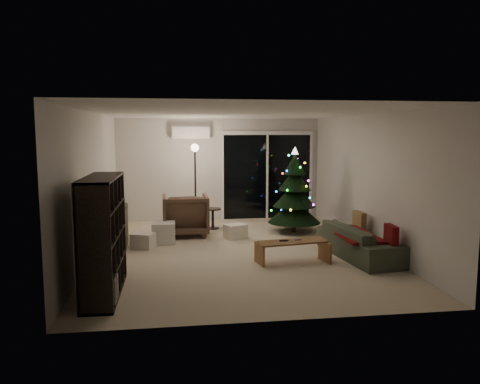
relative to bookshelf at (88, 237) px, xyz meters
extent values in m
plane|color=beige|center=(2.25, 2.04, -0.79)|extent=(6.50, 6.50, 0.00)
plane|color=white|center=(2.25, 2.04, 1.71)|extent=(6.50, 6.50, 0.00)
cube|color=silver|center=(2.25, 5.29, 0.46)|extent=(5.00, 0.02, 2.50)
cube|color=silver|center=(2.25, -1.21, 0.46)|extent=(5.00, 0.02, 2.50)
cube|color=silver|center=(-0.25, 2.04, 0.46)|extent=(0.02, 6.50, 2.50)
cube|color=silver|center=(4.75, 2.04, 0.46)|extent=(0.02, 6.50, 2.50)
cube|color=black|center=(3.45, 5.27, 0.26)|extent=(2.20, 0.02, 2.10)
cube|color=white|center=(1.55, 5.17, 1.36)|extent=(0.90, 0.22, 0.28)
cube|color=#3F3833|center=(3.45, 5.79, -0.84)|extent=(2.60, 1.00, 0.10)
cube|color=white|center=(3.45, 6.19, -0.29)|extent=(2.20, 0.06, 1.00)
cube|color=black|center=(0.00, 2.61, -0.41)|extent=(0.51, 1.24, 0.76)
cube|color=black|center=(0.00, 2.61, 0.06)|extent=(0.39, 0.46, 0.16)
imported|color=brown|center=(1.35, 3.51, -0.35)|extent=(0.95, 0.98, 0.87)
cube|color=white|center=(0.91, 2.88, -0.59)|extent=(0.45, 0.45, 0.41)
cube|color=white|center=(0.54, 2.50, -0.65)|extent=(0.48, 0.43, 0.28)
cube|color=white|center=(2.36, 3.06, -0.64)|extent=(0.51, 0.45, 0.29)
cylinder|color=black|center=(1.98, 4.13, -0.56)|extent=(0.42, 0.42, 0.47)
cylinder|color=black|center=(1.60, 4.26, 0.14)|extent=(0.30, 0.30, 1.85)
imported|color=#3B4433|center=(4.30, 1.31, -0.51)|extent=(0.97, 1.98, 0.56)
cube|color=#5D130D|center=(4.20, 1.31, -0.39)|extent=(0.60, 1.38, 0.05)
cube|color=#957E53|center=(4.55, 1.96, -0.29)|extent=(0.14, 0.37, 0.37)
cube|color=#5D130D|center=(4.55, 0.66, -0.29)|extent=(0.14, 0.37, 0.37)
cube|color=black|center=(2.91, 1.14, -0.41)|extent=(0.15, 0.04, 0.02)
cube|color=slate|center=(3.16, 1.19, -0.41)|extent=(0.14, 0.08, 0.02)
cone|color=black|center=(3.71, 3.54, 0.13)|extent=(1.25, 1.25, 1.85)
camera|label=1|loc=(1.14, -6.24, 1.35)|focal=35.00mm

